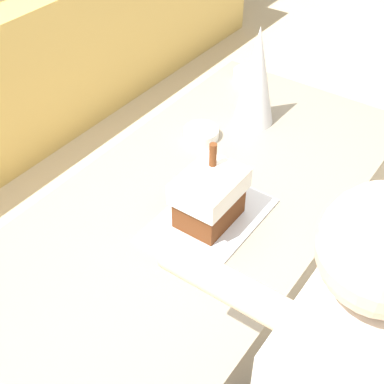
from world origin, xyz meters
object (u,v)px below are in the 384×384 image
at_px(decorative_tree, 256,76).
at_px(candy_bowl_front_corner, 254,97).
at_px(candy_bowl_near_tray_left, 248,75).
at_px(gingerbread_house, 209,197).
at_px(candy_bowl_near_tray_right, 201,133).
at_px(baking_tray, 209,219).

bearing_deg(decorative_tree, candy_bowl_front_corner, 29.07).
bearing_deg(decorative_tree, candy_bowl_near_tray_left, 34.19).
bearing_deg(gingerbread_house, decorative_tree, 17.15).
bearing_deg(candy_bowl_near_tray_right, candy_bowl_front_corner, -4.99).
relative_size(decorative_tree, candy_bowl_near_tray_right, 2.97).
bearing_deg(decorative_tree, gingerbread_house, -162.85).
height_order(gingerbread_house, candy_bowl_front_corner, gingerbread_house).
height_order(gingerbread_house, decorative_tree, decorative_tree).
relative_size(decorative_tree, candy_bowl_near_tray_left, 3.02).
bearing_deg(baking_tray, decorative_tree, 17.16).
height_order(baking_tray, decorative_tree, decorative_tree).
xyz_separation_m(gingerbread_house, candy_bowl_near_tray_right, (0.37, 0.29, -0.08)).
distance_m(baking_tray, candy_bowl_near_tray_left, 0.94).
xyz_separation_m(gingerbread_house, candy_bowl_near_tray_left, (0.86, 0.37, -0.08)).
relative_size(candy_bowl_near_tray_left, candy_bowl_front_corner, 1.26).
height_order(baking_tray, gingerbread_house, gingerbread_house).
bearing_deg(decorative_tree, baking_tray, -162.84).
height_order(candy_bowl_near_tray_right, candy_bowl_front_corner, same).
height_order(baking_tray, candy_bowl_near_tray_left, candy_bowl_near_tray_left).
bearing_deg(gingerbread_house, candy_bowl_near_tray_left, 23.14).
distance_m(gingerbread_house, candy_bowl_near_tray_left, 0.94).
xyz_separation_m(gingerbread_house, candy_bowl_front_corner, (0.72, 0.26, -0.08)).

